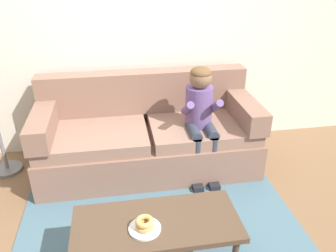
{
  "coord_description": "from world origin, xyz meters",
  "views": [
    {
      "loc": [
        -0.29,
        -2.2,
        2.03
      ],
      "look_at": [
        0.16,
        0.45,
        0.65
      ],
      "focal_mm": 36.18,
      "sensor_mm": 36.0,
      "label": 1
    }
  ],
  "objects": [
    {
      "name": "coffee_table",
      "position": [
        -0.08,
        -0.5,
        0.39
      ],
      "size": [
        1.12,
        0.5,
        0.44
      ],
      "color": "#4C3828",
      "rests_on": "ground"
    },
    {
      "name": "person_child",
      "position": [
        0.5,
        0.64,
        0.67
      ],
      "size": [
        0.34,
        0.58,
        1.1
      ],
      "color": "#664C84",
      "rests_on": "ground"
    },
    {
      "name": "area_rug",
      "position": [
        0.0,
        -0.25,
        0.01
      ],
      "size": [
        2.3,
        1.76,
        0.01
      ],
      "primitive_type": "cube",
      "color": "#476675",
      "rests_on": "ground"
    },
    {
      "name": "donut",
      "position": [
        -0.16,
        -0.56,
        0.47
      ],
      "size": [
        0.15,
        0.15,
        0.04
      ],
      "primitive_type": "torus",
      "rotation": [
        0.0,
        0.0,
        0.34
      ],
      "color": "tan",
      "rests_on": "plate"
    },
    {
      "name": "ground",
      "position": [
        0.0,
        0.0,
        0.0
      ],
      "size": [
        10.0,
        10.0,
        0.0
      ],
      "primitive_type": "plane",
      "color": "brown"
    },
    {
      "name": "plate",
      "position": [
        -0.16,
        -0.56,
        0.44
      ],
      "size": [
        0.21,
        0.21,
        0.01
      ],
      "primitive_type": "cylinder",
      "color": "white",
      "rests_on": "coffee_table"
    },
    {
      "name": "wall_back",
      "position": [
        0.0,
        1.4,
        1.4
      ],
      "size": [
        8.0,
        0.1,
        2.8
      ],
      "primitive_type": "cube",
      "color": "silver",
      "rests_on": "ground"
    },
    {
      "name": "couch",
      "position": [
        0.01,
        0.85,
        0.34
      ],
      "size": [
        2.17,
        0.9,
        0.94
      ],
      "color": "#846051",
      "rests_on": "ground"
    },
    {
      "name": "donut_second",
      "position": [
        -0.16,
        -0.56,
        0.5
      ],
      "size": [
        0.16,
        0.16,
        0.04
      ],
      "primitive_type": "torus",
      "rotation": [
        0.0,
        0.0,
        1.99
      ],
      "color": "tan",
      "rests_on": "donut"
    }
  ]
}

